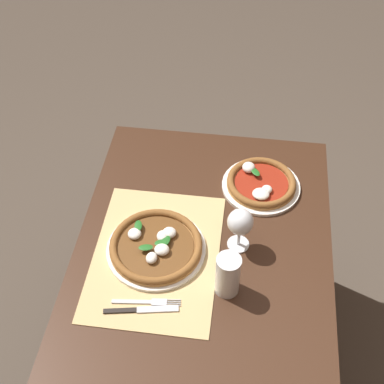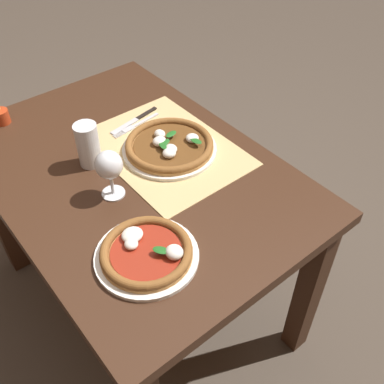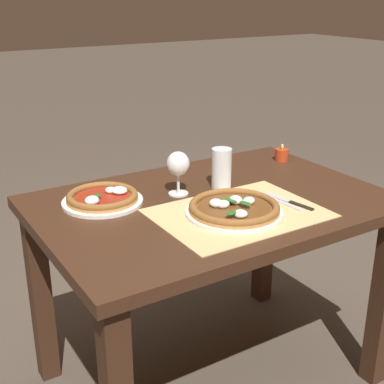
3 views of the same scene
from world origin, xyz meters
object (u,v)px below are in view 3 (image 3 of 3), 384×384
(pizza_near, at_px, (234,208))
(wine_glass, at_px, (178,166))
(fork, at_px, (278,201))
(votive_candle, at_px, (282,155))
(pizza_far, at_px, (103,198))
(pint_glass, at_px, (221,169))
(knife, at_px, (287,201))

(pizza_near, height_order, wine_glass, wine_glass)
(fork, distance_m, votive_candle, 0.48)
(pizza_far, xyz_separation_m, pint_glass, (0.43, -0.08, 0.05))
(wine_glass, xyz_separation_m, knife, (0.27, -0.26, -0.10))
(pint_glass, distance_m, fork, 0.25)
(knife, xyz_separation_m, votive_candle, (0.29, 0.37, 0.02))
(pizza_far, bearing_deg, pizza_near, -44.68)
(fork, xyz_separation_m, votive_candle, (0.32, 0.35, 0.02))
(fork, bearing_deg, pizza_near, -178.27)
(pizza_near, xyz_separation_m, knife, (0.22, -0.01, -0.02))
(pint_glass, xyz_separation_m, fork, (0.08, -0.22, -0.06))
(knife, bearing_deg, fork, 157.84)
(wine_glass, distance_m, votive_candle, 0.58)
(wine_glass, bearing_deg, knife, -43.40)
(knife, height_order, votive_candle, votive_candle)
(pizza_far, xyz_separation_m, fork, (0.50, -0.31, -0.01))
(wine_glass, distance_m, fork, 0.36)
(pizza_near, bearing_deg, fork, 1.73)
(pint_glass, distance_m, knife, 0.27)
(wine_glass, bearing_deg, votive_candle, 10.86)
(pint_glass, height_order, votive_candle, pint_glass)
(pint_glass, height_order, fork, pint_glass)
(wine_glass, bearing_deg, pizza_far, 166.98)
(pizza_near, bearing_deg, wine_glass, 102.70)
(pizza_near, height_order, pint_glass, pint_glass)
(pint_glass, bearing_deg, knife, -65.93)
(votive_candle, bearing_deg, knife, -128.66)
(votive_candle, bearing_deg, pizza_far, -176.62)
(pint_glass, bearing_deg, pizza_far, 169.12)
(pizza_far, distance_m, fork, 0.59)
(pint_glass, bearing_deg, pizza_near, -115.60)
(fork, height_order, knife, knife)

